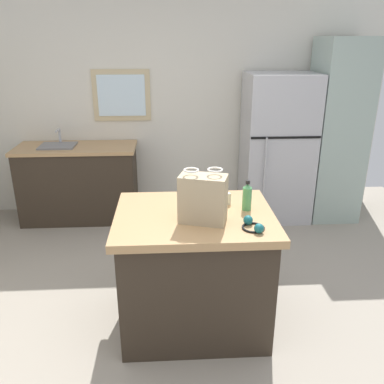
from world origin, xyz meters
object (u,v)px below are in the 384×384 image
object	(u,v)px
kitchen_island	(194,270)
refrigerator	(277,148)
shopping_bag	(203,199)
small_box	(217,199)
tall_cabinet	(337,132)
ear_defenders	(253,225)
bottle	(247,197)

from	to	relation	value
kitchen_island	refrigerator	bearing A→B (deg)	60.88
shopping_bag	small_box	bearing A→B (deg)	65.28
refrigerator	small_box	bearing A→B (deg)	-116.90
tall_cabinet	shopping_bag	size ratio (longest dim) A/B	5.67
small_box	ear_defenders	size ratio (longest dim) A/B	0.92
small_box	ear_defenders	distance (m)	0.46
kitchen_island	shopping_bag	size ratio (longest dim) A/B	3.03
kitchen_island	refrigerator	world-z (taller)	refrigerator
shopping_bag	ear_defenders	world-z (taller)	shopping_bag
tall_cabinet	small_box	xyz separation A→B (m)	(-1.63, -1.83, -0.08)
kitchen_island	refrigerator	xyz separation A→B (m)	(1.11, 1.99, 0.40)
tall_cabinet	ear_defenders	xyz separation A→B (m)	(-1.44, -2.25, -0.10)
ear_defenders	kitchen_island	bearing A→B (deg)	144.75
kitchen_island	small_box	size ratio (longest dim) A/B	6.40
refrigerator	small_box	xyz separation A→B (m)	(-0.93, -1.83, 0.11)
kitchen_island	shopping_bag	xyz separation A→B (m)	(0.05, -0.13, 0.63)
tall_cabinet	shopping_bag	distance (m)	2.76
kitchen_island	ear_defenders	xyz separation A→B (m)	(0.37, -0.26, 0.48)
tall_cabinet	small_box	distance (m)	2.45
refrigerator	tall_cabinet	bearing A→B (deg)	0.02
bottle	shopping_bag	bearing A→B (deg)	-151.55
kitchen_island	small_box	xyz separation A→B (m)	(0.18, 0.16, 0.50)
refrigerator	bottle	size ratio (longest dim) A/B	7.73
ear_defenders	shopping_bag	bearing A→B (deg)	157.63
small_box	bottle	distance (m)	0.23
tall_cabinet	ear_defenders	size ratio (longest dim) A/B	10.98
tall_cabinet	bottle	size ratio (longest dim) A/B	9.43
refrigerator	shopping_bag	bearing A→B (deg)	-116.61
refrigerator	ear_defenders	world-z (taller)	refrigerator
small_box	ear_defenders	bearing A→B (deg)	-65.83
refrigerator	bottle	xyz separation A→B (m)	(-0.73, -1.94, 0.16)
tall_cabinet	kitchen_island	bearing A→B (deg)	-132.25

